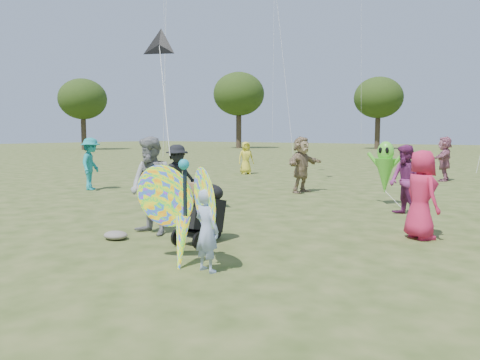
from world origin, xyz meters
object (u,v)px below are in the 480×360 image
jogging_stroller (203,209)px  butterfly_kite (183,212)px  child_girl (207,230)px  alien_kite (385,170)px  crowd_d (301,165)px  crowd_g (246,158)px  crowd_e (405,180)px  crowd_a (421,195)px  adult_man (151,186)px  crowd_i (91,164)px  crowd_b (177,175)px  crowd_j (444,159)px

jogging_stroller → butterfly_kite: butterfly_kite is taller
child_girl → alien_kite: size_ratio=0.68×
child_girl → crowd_d: (-2.91, 8.70, 0.34)m
crowd_d → crowd_g: 7.23m
jogging_stroller → crowd_e: bearing=69.7°
crowd_a → jogging_stroller: size_ratio=1.51×
child_girl → crowd_g: bearing=-48.2°
adult_man → crowd_i: 7.92m
crowd_b → butterfly_kite: bearing=-114.4°
child_girl → adult_man: bearing=-18.5°
jogging_stroller → crowd_i: bearing=158.4°
crowd_g → adult_man: bearing=-117.7°
crowd_i → crowd_g: bearing=-40.4°
crowd_g → crowd_j: bearing=-41.5°
child_girl → butterfly_kite: (-0.48, 0.05, 0.21)m
crowd_b → jogging_stroller: size_ratio=1.52×
crowd_j → jogging_stroller: (-1.35, -14.03, -0.30)m
butterfly_kite → child_girl: bearing=-5.5°
crowd_e → crowd_j: crowd_j is taller
jogging_stroller → crowd_g: bearing=124.9°
jogging_stroller → alien_kite: (1.30, 6.29, 0.36)m
crowd_i → crowd_j: bearing=-77.1°
crowd_e → jogging_stroller: (-2.23, -4.82, -0.23)m
child_girl → jogging_stroller: size_ratio=1.08×
crowd_d → adult_man: bearing=-168.8°
crowd_i → crowd_j: (9.46, 10.06, 0.01)m
crowd_b → crowd_e: 5.77m
crowd_a → butterfly_kite: (-2.46, -3.82, -0.02)m
adult_man → crowd_b: 3.54m
crowd_b → jogging_stroller: (3.23, -2.93, -0.21)m
jogging_stroller → butterfly_kite: size_ratio=0.61×
crowd_e → alien_kite: (-0.92, 1.47, 0.12)m
child_girl → crowd_b: 6.09m
crowd_d → crowd_j: (3.13, 6.65, -0.01)m
crowd_b → butterfly_kite: size_ratio=0.93×
crowd_d → crowd_g: size_ratio=1.19×
child_girl → jogging_stroller: child_girl is taller
crowd_a → jogging_stroller: 4.04m
adult_man → crowd_d: size_ratio=1.02×
butterfly_kite → crowd_g: bearing=120.1°
crowd_j → alien_kite: (-0.05, -7.74, 0.06)m
crowd_e → butterfly_kite: crowd_e is taller
child_girl → crowd_j: size_ratio=0.65×
crowd_b → butterfly_kite: crowd_b is taller
crowd_e → crowd_b: bearing=-118.8°
crowd_j → crowd_d: bearing=-28.9°
adult_man → crowd_a: size_ratio=1.15×
adult_man → alien_kite: 6.79m
butterfly_kite → crowd_e: bearing=75.5°
crowd_d → crowd_i: 7.19m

